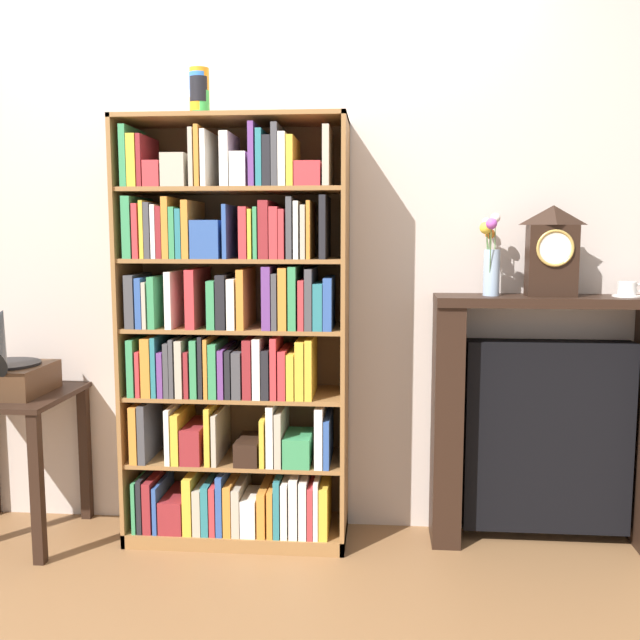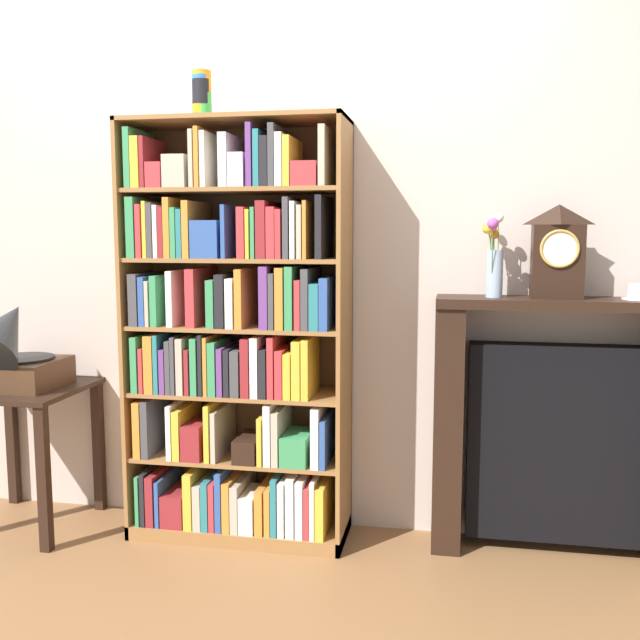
{
  "view_description": "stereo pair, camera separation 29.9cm",
  "coord_description": "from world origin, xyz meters",
  "px_view_note": "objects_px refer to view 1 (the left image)",
  "views": [
    {
      "loc": [
        0.61,
        -2.84,
        1.34
      ],
      "look_at": [
        0.36,
        0.12,
        0.97
      ],
      "focal_mm": 39.96,
      "sensor_mm": 36.0,
      "label": 1
    },
    {
      "loc": [
        0.91,
        -2.8,
        1.34
      ],
      "look_at": [
        0.36,
        0.12,
        0.97
      ],
      "focal_mm": 39.96,
      "sensor_mm": 36.0,
      "label": 2
    }
  ],
  "objects_px": {
    "bookshelf": "(234,347)",
    "teacup_with_saucer": "(627,290)",
    "fireplace_mantel": "(548,423)",
    "flower_vase": "(491,256)",
    "cup_stack": "(199,92)",
    "mantel_clock": "(552,251)",
    "side_table_left": "(10,428)"
  },
  "relations": [
    {
      "from": "bookshelf",
      "to": "teacup_with_saucer",
      "type": "height_order",
      "value": "bookshelf"
    },
    {
      "from": "fireplace_mantel",
      "to": "teacup_with_saucer",
      "type": "relative_size",
      "value": 8.82
    },
    {
      "from": "bookshelf",
      "to": "flower_vase",
      "type": "bearing_deg",
      "value": 3.12
    },
    {
      "from": "bookshelf",
      "to": "cup_stack",
      "type": "height_order",
      "value": "cup_stack"
    },
    {
      "from": "cup_stack",
      "to": "flower_vase",
      "type": "xyz_separation_m",
      "value": [
        1.19,
        0.1,
        -0.66
      ]
    },
    {
      "from": "bookshelf",
      "to": "teacup_with_saucer",
      "type": "distance_m",
      "value": 1.65
    },
    {
      "from": "flower_vase",
      "to": "teacup_with_saucer",
      "type": "xyz_separation_m",
      "value": [
        0.56,
        -0.0,
        -0.14
      ]
    },
    {
      "from": "cup_stack",
      "to": "mantel_clock",
      "type": "distance_m",
      "value": 1.58
    },
    {
      "from": "cup_stack",
      "to": "side_table_left",
      "type": "relative_size",
      "value": 0.29
    },
    {
      "from": "side_table_left",
      "to": "teacup_with_saucer",
      "type": "relative_size",
      "value": 5.32
    },
    {
      "from": "cup_stack",
      "to": "side_table_left",
      "type": "bearing_deg",
      "value": -177.19
    },
    {
      "from": "teacup_with_saucer",
      "to": "mantel_clock",
      "type": "bearing_deg",
      "value": -179.49
    },
    {
      "from": "mantel_clock",
      "to": "flower_vase",
      "type": "xyz_separation_m",
      "value": [
        -0.25,
        0.0,
        -0.02
      ]
    },
    {
      "from": "teacup_with_saucer",
      "to": "cup_stack",
      "type": "bearing_deg",
      "value": -176.83
    },
    {
      "from": "bookshelf",
      "to": "teacup_with_saucer",
      "type": "xyz_separation_m",
      "value": [
        1.63,
        0.06,
        0.25
      ]
    },
    {
      "from": "cup_stack",
      "to": "fireplace_mantel",
      "type": "distance_m",
      "value": 2.0
    },
    {
      "from": "bookshelf",
      "to": "mantel_clock",
      "type": "bearing_deg",
      "value": 2.42
    },
    {
      "from": "teacup_with_saucer",
      "to": "side_table_left",
      "type": "bearing_deg",
      "value": -176.95
    },
    {
      "from": "fireplace_mantel",
      "to": "flower_vase",
      "type": "relative_size",
      "value": 3.13
    },
    {
      "from": "side_table_left",
      "to": "mantel_clock",
      "type": "distance_m",
      "value": 2.42
    },
    {
      "from": "bookshelf",
      "to": "fireplace_mantel",
      "type": "height_order",
      "value": "bookshelf"
    },
    {
      "from": "cup_stack",
      "to": "bookshelf",
      "type": "bearing_deg",
      "value": 17.92
    },
    {
      "from": "cup_stack",
      "to": "side_table_left",
      "type": "height_order",
      "value": "cup_stack"
    },
    {
      "from": "flower_vase",
      "to": "cup_stack",
      "type": "bearing_deg",
      "value": -175.36
    },
    {
      "from": "side_table_left",
      "to": "flower_vase",
      "type": "distance_m",
      "value": 2.18
    },
    {
      "from": "bookshelf",
      "to": "cup_stack",
      "type": "bearing_deg",
      "value": -162.08
    },
    {
      "from": "cup_stack",
      "to": "teacup_with_saucer",
      "type": "distance_m",
      "value": 1.92
    },
    {
      "from": "mantel_clock",
      "to": "teacup_with_saucer",
      "type": "bearing_deg",
      "value": 0.51
    },
    {
      "from": "bookshelf",
      "to": "fireplace_mantel",
      "type": "relative_size",
      "value": 1.68
    },
    {
      "from": "fireplace_mantel",
      "to": "cup_stack",
      "type": "bearing_deg",
      "value": -175.42
    },
    {
      "from": "mantel_clock",
      "to": "bookshelf",
      "type": "bearing_deg",
      "value": -177.58
    },
    {
      "from": "side_table_left",
      "to": "mantel_clock",
      "type": "xyz_separation_m",
      "value": [
        2.3,
        0.14,
        0.77
      ]
    }
  ]
}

